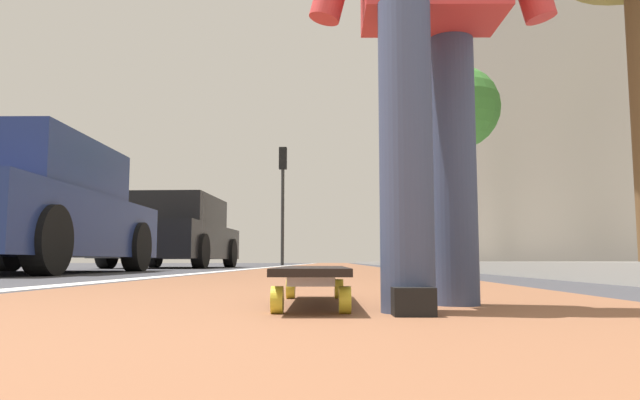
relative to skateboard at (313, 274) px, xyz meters
The scene contains 12 objects.
ground_plane 8.99m from the skateboard, ahead, with size 80.00×80.00×0.00m, color #38383D.
bike_lane_paint 22.99m from the skateboard, ahead, with size 56.00×2.33×0.00m, color brown.
lane_stripe_white 19.04m from the skateboard, ahead, with size 52.00×0.16×0.01m, color silver.
sidewalk_curb 17.30m from the skateboard, 10.80° to the right, with size 52.00×3.20×0.13m, color #9E9B93.
building_facade 22.47m from the skateboard, 16.54° to the right, with size 40.00×1.20×10.31m, color slate.
skateboard is the anchor object (origin of this frame).
parked_car_near 5.93m from the skateboard, 36.07° to the left, with size 4.10×2.01×1.49m.
parked_car_mid 11.12m from the skateboard, 17.44° to the left, with size 4.43×2.11×1.49m.
traffic_light 19.68m from the skateboard, ahead, with size 0.33×0.28×4.28m.
street_tree_mid 12.09m from the skateboard, 14.20° to the right, with size 1.85×1.85×4.50m.
street_tree_far 18.25m from the skateboard, ahead, with size 1.88×1.88×4.54m.
pedestrian_distant 14.11m from the skateboard, 10.83° to the right, with size 0.46×0.72×1.64m.
Camera 1 is at (-0.79, -0.19, 0.13)m, focal length 33.12 mm.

